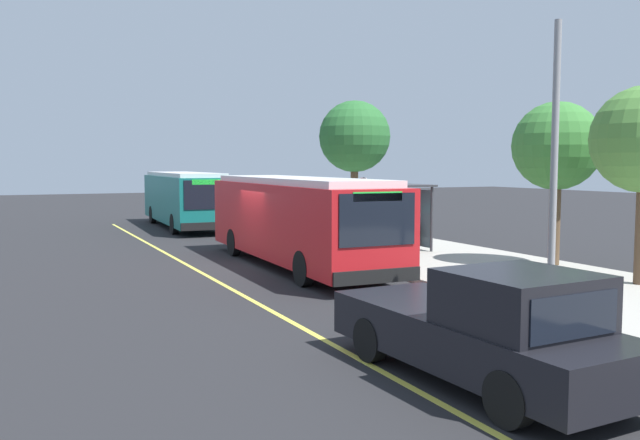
# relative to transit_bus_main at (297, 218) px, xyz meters

# --- Properties ---
(ground_plane) EXTENTS (120.00, 120.00, 0.00)m
(ground_plane) POSITION_rel_transit_bus_main_xyz_m (-0.80, -1.01, -1.62)
(ground_plane) COLOR #232326
(sidewalk_curb) EXTENTS (44.00, 6.40, 0.15)m
(sidewalk_curb) POSITION_rel_transit_bus_main_xyz_m (-0.80, 4.99, -1.54)
(sidewalk_curb) COLOR #A8A399
(sidewalk_curb) RESTS_ON ground_plane
(lane_stripe_center) EXTENTS (36.00, 0.14, 0.01)m
(lane_stripe_center) POSITION_rel_transit_bus_main_xyz_m (-0.80, -3.21, -1.61)
(lane_stripe_center) COLOR #E0D64C
(lane_stripe_center) RESTS_ON ground_plane
(transit_bus_main) EXTENTS (11.23, 2.88, 2.95)m
(transit_bus_main) POSITION_rel_transit_bus_main_xyz_m (0.00, 0.00, 0.00)
(transit_bus_main) COLOR red
(transit_bus_main) RESTS_ON ground_plane
(transit_bus_second) EXTENTS (10.89, 3.02, 2.95)m
(transit_bus_second) POSITION_rel_transit_bus_main_xyz_m (-15.16, -0.01, -0.00)
(transit_bus_second) COLOR #146B66
(transit_bus_second) RESTS_ON ground_plane
(pickup_truck) EXTENTS (5.50, 2.28, 1.85)m
(pickup_truck) POSITION_rel_transit_bus_main_xyz_m (12.16, -2.10, -0.76)
(pickup_truck) COLOR black
(pickup_truck) RESTS_ON ground_plane
(bus_shelter) EXTENTS (2.90, 1.60, 2.48)m
(bus_shelter) POSITION_rel_transit_bus_main_xyz_m (-1.83, 5.11, 0.30)
(bus_shelter) COLOR #333338
(bus_shelter) RESTS_ON sidewalk_curb
(waiting_bench) EXTENTS (1.60, 0.48, 0.95)m
(waiting_bench) POSITION_rel_transit_bus_main_xyz_m (-1.65, 5.11, -0.98)
(waiting_bench) COLOR brown
(waiting_bench) RESTS_ON sidewalk_curb
(route_sign_post) EXTENTS (0.44, 0.08, 2.80)m
(route_sign_post) POSITION_rel_transit_bus_main_xyz_m (0.37, 2.31, 0.34)
(route_sign_post) COLOR #333338
(route_sign_post) RESTS_ON sidewalk_curb
(pedestrian_commuter) EXTENTS (0.24, 0.40, 1.69)m
(pedestrian_commuter) POSITION_rel_transit_bus_main_xyz_m (-0.59, 3.75, -0.50)
(pedestrian_commuter) COLOR #282D47
(pedestrian_commuter) RESTS_ON sidewalk_curb
(street_tree_near_shelter) EXTENTS (2.81, 2.81, 5.23)m
(street_tree_near_shelter) POSITION_rel_transit_bus_main_xyz_m (4.07, 7.27, 2.31)
(street_tree_near_shelter) COLOR brown
(street_tree_near_shelter) RESTS_ON sidewalk_curb
(street_tree_downstreet) EXTENTS (3.34, 3.34, 6.20)m
(street_tree_downstreet) POSITION_rel_transit_bus_main_xyz_m (-7.54, 6.21, 3.03)
(street_tree_downstreet) COLOR brown
(street_tree_downstreet) RESTS_ON sidewalk_curb
(utility_pole) EXTENTS (0.16, 0.16, 6.40)m
(utility_pole) POSITION_rel_transit_bus_main_xyz_m (8.88, 2.43, 1.73)
(utility_pole) COLOR gray
(utility_pole) RESTS_ON sidewalk_curb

